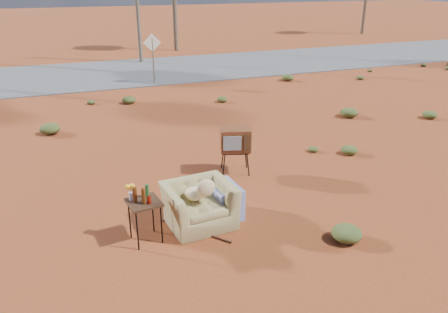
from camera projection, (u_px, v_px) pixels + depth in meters
name	position (u px, v px, depth m)	size (l,w,h in m)	color
ground	(216.00, 216.00, 8.75)	(140.00, 140.00, 0.00)	maroon
highway	(111.00, 73.00, 21.66)	(140.00, 7.00, 0.04)	#565659
armchair	(204.00, 198.00, 8.35)	(1.53, 1.04, 1.10)	#968752
tv_unit	(235.00, 140.00, 10.39)	(0.84, 0.75, 1.14)	black
side_table	(141.00, 200.00, 7.65)	(0.62, 0.62, 1.11)	#372114
rusty_bar	(195.00, 231.00, 8.20)	(0.04, 0.04, 1.57)	#4E2114
road_sign	(153.00, 50.00, 19.02)	(0.78, 0.06, 2.19)	brown
scrub_patch	(134.00, 143.00, 12.22)	(17.49, 8.07, 0.33)	#435324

